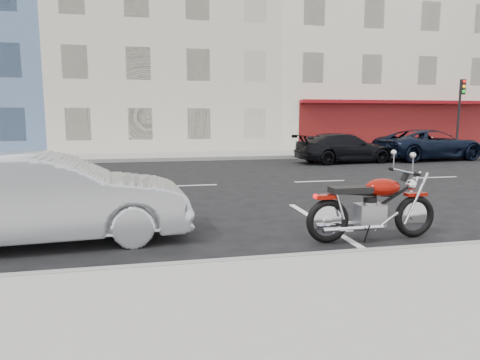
# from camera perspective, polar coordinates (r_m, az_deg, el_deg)

# --- Properties ---
(ground) EXTENTS (120.00, 120.00, 0.00)m
(ground) POSITION_cam_1_polar(r_m,az_deg,el_deg) (12.72, 2.23, -0.46)
(ground) COLOR black
(ground) RESTS_ON ground
(sidewalk_far) EXTENTS (80.00, 3.40, 0.15)m
(sidewalk_far) POSITION_cam_1_polar(r_m,az_deg,el_deg) (21.05, -17.18, 2.91)
(sidewalk_far) COLOR gray
(sidewalk_far) RESTS_ON ground
(curb_far) EXTENTS (80.00, 0.12, 0.16)m
(curb_far) POSITION_cam_1_polar(r_m,az_deg,el_deg) (19.37, -17.61, 2.46)
(curb_far) COLOR gray
(curb_far) RESTS_ON ground
(bldg_cream) EXTENTS (12.00, 12.00, 11.50)m
(bldg_cream) POSITION_cam_1_polar(r_m,az_deg,el_deg) (28.75, -10.12, 15.87)
(bldg_cream) COLOR beige
(bldg_cream) RESTS_ON ground
(bldg_corner) EXTENTS (14.00, 12.00, 12.50)m
(bldg_corner) POSITION_cam_1_polar(r_m,az_deg,el_deg) (32.07, 14.76, 15.85)
(bldg_corner) COLOR beige
(bldg_corner) RESTS_ON ground
(traffic_light) EXTENTS (0.26, 0.30, 3.80)m
(traffic_light) POSITION_cam_1_polar(r_m,az_deg,el_deg) (26.39, 27.30, 8.80)
(traffic_light) COLOR black
(traffic_light) RESTS_ON sidewalk_far
(fire_hydrant) EXTENTS (0.20, 0.20, 0.72)m
(fire_hydrant) POSITION_cam_1_polar(r_m,az_deg,el_deg) (25.65, 24.15, 4.49)
(fire_hydrant) COLOR beige
(fire_hydrant) RESTS_ON sidewalk_far
(motorcycle) EXTENTS (2.23, 0.74, 1.12)m
(motorcycle) POSITION_cam_1_polar(r_m,az_deg,el_deg) (7.56, 22.47, -3.31)
(motorcycle) COLOR black
(motorcycle) RESTS_ON ground
(sedan_silver) EXTENTS (4.41, 1.82, 1.42)m
(sedan_silver) POSITION_cam_1_polar(r_m,az_deg,el_deg) (7.29, -24.10, -2.23)
(sedan_silver) COLOR #A6A9AE
(sedan_silver) RESTS_ON ground
(suv_far) EXTENTS (5.18, 2.75, 1.39)m
(suv_far) POSITION_cam_1_polar(r_m,az_deg,el_deg) (21.56, 23.92, 4.33)
(suv_far) COLOR black
(suv_far) RESTS_ON ground
(car_far) EXTENTS (4.50, 2.21, 1.26)m
(car_far) POSITION_cam_1_polar(r_m,az_deg,el_deg) (18.99, 13.72, 4.16)
(car_far) COLOR black
(car_far) RESTS_ON ground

